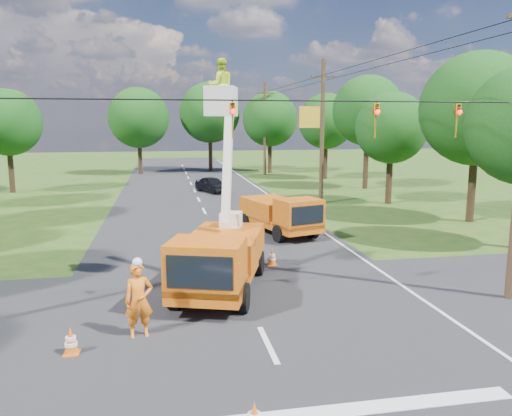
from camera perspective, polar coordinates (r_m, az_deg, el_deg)
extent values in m
plane|color=#234A16|center=(32.42, -5.94, -0.42)|extent=(140.00, 140.00, 0.00)
cube|color=black|center=(32.42, -5.94, -0.42)|extent=(12.00, 100.00, 0.06)
cube|color=black|center=(15.16, -0.22, -12.34)|extent=(56.00, 10.00, 0.07)
cube|color=silver|center=(33.32, 3.69, -0.11)|extent=(0.12, 90.00, 0.02)
cube|color=orange|center=(17.20, -4.00, -7.08)|extent=(3.97, 6.42, 0.45)
cube|color=orange|center=(14.96, -5.69, -6.57)|extent=(2.63, 2.31, 1.51)
cube|color=black|center=(14.15, -6.48, -7.33)|extent=(1.83, 0.65, 0.95)
cube|color=orange|center=(17.79, -3.51, -4.39)|extent=(3.40, 4.27, 1.01)
cylinder|color=black|center=(15.77, -9.20, -9.77)|extent=(0.59, 0.98, 0.92)
cylinder|color=black|center=(15.32, -1.50, -10.24)|extent=(0.59, 0.98, 0.92)
cylinder|color=black|center=(19.29, -5.95, -6.05)|extent=(0.59, 0.98, 0.92)
cylinder|color=black|center=(18.92, 0.32, -6.31)|extent=(0.59, 0.98, 0.92)
cube|color=silver|center=(18.69, -2.89, -1.33)|extent=(0.95, 0.95, 0.55)
cube|color=silver|center=(17.85, -3.27, 5.31)|extent=(0.68, 1.36, 4.36)
cube|color=silver|center=(16.78, -4.03, 12.06)|extent=(1.20, 1.20, 0.95)
imported|color=#C6E526|center=(16.81, -4.05, 13.80)|extent=(0.88, 0.71, 1.72)
cube|color=orange|center=(25.87, 2.55, -1.48)|extent=(3.53, 5.87, 0.41)
cube|color=orange|center=(24.07, 4.90, -0.62)|extent=(2.39, 2.08, 1.38)
cube|color=black|center=(23.41, 5.92, -0.81)|extent=(1.69, 0.56, 0.87)
cube|color=orange|center=(26.39, 1.76, 0.03)|extent=(3.05, 3.88, 0.92)
cylinder|color=black|center=(23.96, 2.62, -2.97)|extent=(0.53, 0.90, 0.85)
cylinder|color=black|center=(24.96, 6.47, -2.51)|extent=(0.53, 0.90, 0.85)
cylinder|color=black|center=(26.98, -1.08, -1.52)|extent=(0.53, 0.90, 0.85)
cylinder|color=black|center=(27.87, 2.48, -1.16)|extent=(0.53, 0.90, 0.85)
imported|color=orange|center=(13.84, -13.25, -10.25)|extent=(0.82, 0.60, 2.06)
imported|color=black|center=(41.26, -5.02, 2.69)|extent=(2.97, 4.06, 1.29)
cylinder|color=white|center=(9.81, -0.19, -22.67)|extent=(0.26, 0.26, 0.09)
cone|color=#ED5A0C|center=(20.13, 1.83, -5.57)|extent=(0.36, 0.36, 0.70)
cube|color=#ED5A0C|center=(20.22, 1.83, -6.50)|extent=(0.38, 0.38, 0.04)
cylinder|color=white|center=(20.11, 1.84, -5.41)|extent=(0.26, 0.26, 0.09)
cylinder|color=white|center=(20.15, 1.83, -5.82)|extent=(0.31, 0.31, 0.09)
cone|color=#ED5A0C|center=(24.99, 2.38, -2.54)|extent=(0.36, 0.36, 0.70)
cube|color=#ED5A0C|center=(25.07, 2.37, -3.30)|extent=(0.38, 0.38, 0.04)
cylinder|color=white|center=(24.98, 2.38, -2.40)|extent=(0.26, 0.26, 0.09)
cylinder|color=white|center=(25.01, 2.38, -2.74)|extent=(0.31, 0.31, 0.09)
cone|color=#ED5A0C|center=(13.55, -20.41, -14.01)|extent=(0.36, 0.36, 0.70)
cube|color=#ED5A0C|center=(13.69, -20.32, -15.32)|extent=(0.38, 0.38, 0.04)
cylinder|color=white|center=(13.53, -20.43, -13.78)|extent=(0.26, 0.26, 0.09)
cylinder|color=white|center=(13.59, -20.39, -14.36)|extent=(0.31, 0.31, 0.09)
cone|color=#ED5A0C|center=(28.89, 3.31, -0.87)|extent=(0.36, 0.36, 0.70)
cube|color=#ED5A0C|center=(28.95, 3.30, -1.53)|extent=(0.38, 0.38, 0.04)
cylinder|color=white|center=(28.88, 3.31, -0.75)|extent=(0.26, 0.26, 0.09)
cylinder|color=white|center=(28.91, 3.31, -1.04)|extent=(0.31, 0.31, 0.09)
cylinder|color=#4C3823|center=(35.57, 7.57, 8.55)|extent=(0.30, 0.30, 10.00)
cube|color=#4C3823|center=(35.70, 7.71, 14.66)|extent=(1.80, 0.12, 0.12)
cylinder|color=#4C3823|center=(54.93, 1.02, 9.03)|extent=(0.30, 0.30, 10.00)
cube|color=#4C3823|center=(55.02, 1.03, 12.99)|extent=(1.80, 0.12, 0.12)
cylinder|color=black|center=(13.97, -2.30, 12.21)|extent=(18.00, 0.04, 0.04)
cube|color=gold|center=(14.41, 6.13, 10.30)|extent=(0.60, 0.05, 0.60)
imported|color=gold|center=(13.95, -2.70, 9.95)|extent=(0.16, 0.20, 1.00)
sphere|color=#FF0C0C|center=(13.83, -2.64, 10.99)|extent=(0.14, 0.14, 0.14)
imported|color=gold|center=(15.11, 13.52, 9.68)|extent=(0.16, 0.20, 1.00)
sphere|color=#FF0C0C|center=(15.00, 13.75, 10.63)|extent=(0.14, 0.14, 0.14)
imported|color=gold|center=(16.33, 21.99, 9.23)|extent=(0.16, 0.20, 1.00)
sphere|color=#FF0C0C|center=(16.24, 22.28, 10.10)|extent=(0.14, 0.14, 0.14)
cylinder|color=#382616|center=(45.65, -26.21, 4.14)|extent=(0.44, 0.44, 4.05)
sphere|color=#144011|center=(45.50, -26.56, 8.76)|extent=(5.40, 5.40, 5.40)
cylinder|color=#382616|center=(31.38, 23.48, 2.71)|extent=(0.44, 0.44, 4.58)
sphere|color=#144011|center=(31.20, 24.00, 10.31)|extent=(6.40, 6.40, 6.40)
cylinder|color=#382616|center=(36.58, 14.97, 3.46)|extent=(0.44, 0.44, 3.78)
sphere|color=#144011|center=(36.39, 15.21, 8.85)|extent=(5.00, 5.00, 5.00)
cylinder|color=#382616|center=(44.46, 12.45, 5.25)|extent=(0.44, 0.44, 4.75)
sphere|color=#144011|center=(44.35, 12.65, 10.82)|extent=(6.00, 6.00, 6.00)
cylinder|color=#382616|center=(51.60, 7.94, 5.63)|extent=(0.44, 0.44, 4.14)
sphere|color=#144011|center=(51.47, 8.04, 9.81)|extent=(5.60, 5.60, 5.60)
cylinder|color=#382616|center=(56.98, -13.11, 5.99)|extent=(0.44, 0.44, 4.40)
sphere|color=#144011|center=(56.87, -13.27, 10.01)|extent=(6.60, 6.60, 6.60)
cylinder|color=#382616|center=(59.16, -5.23, 6.55)|extent=(0.44, 0.44, 4.84)
sphere|color=#144011|center=(59.08, -5.30, 10.81)|extent=(7.00, 7.00, 7.00)
cylinder|color=#382616|center=(57.20, 1.59, 6.21)|extent=(0.44, 0.44, 4.31)
sphere|color=#144011|center=(57.09, 1.61, 10.14)|extent=(6.20, 6.20, 6.20)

